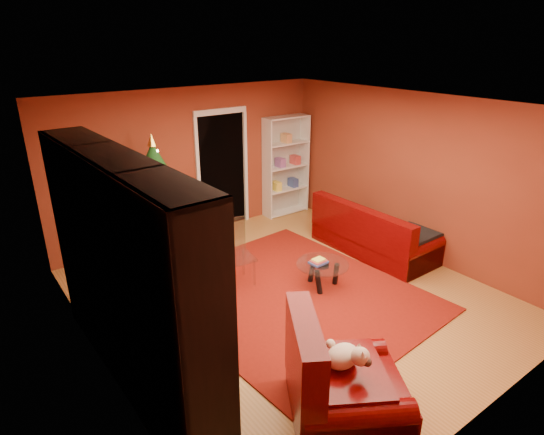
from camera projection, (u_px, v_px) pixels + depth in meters
floor at (289, 297)px, 6.34m from camera, size 5.00×5.50×0.05m
ceiling at (292, 104)px, 5.35m from camera, size 5.00×5.50×0.05m
wall_back at (191, 164)px, 7.91m from camera, size 5.00×0.05×2.60m
wall_left at (90, 263)px, 4.45m from camera, size 0.05×5.50×2.60m
wall_right at (414, 175)px, 7.24m from camera, size 0.05×5.50×2.60m
doorway at (223, 172)px, 8.31m from camera, size 1.06×0.60×2.16m
rug at (292, 296)px, 6.32m from camera, size 3.28×3.75×0.02m
media_unit at (127, 277)px, 4.40m from camera, size 0.58×3.15×2.40m
christmas_tree at (158, 200)px, 7.05m from camera, size 1.21×1.21×2.05m
gift_box_teal at (121, 273)px, 6.61m from camera, size 0.38×0.38×0.33m
gift_box_green at (174, 266)px, 6.90m from camera, size 0.30×0.30×0.24m
gift_box_red at (153, 242)px, 7.73m from camera, size 0.27×0.27×0.22m
white_bookshelf at (286, 166)px, 8.96m from camera, size 0.94×0.35×2.00m
armchair at (348, 378)px, 4.18m from camera, size 1.54×1.54×0.88m
dog at (342, 356)px, 4.14m from camera, size 0.46×0.50×0.29m
sofa at (375, 227)px, 7.48m from camera, size 0.95×2.06×0.88m
coffee_table at (322, 275)px, 6.48m from camera, size 0.79×0.79×0.47m
acrylic_chair at (237, 257)px, 6.46m from camera, size 0.51×0.54×0.87m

